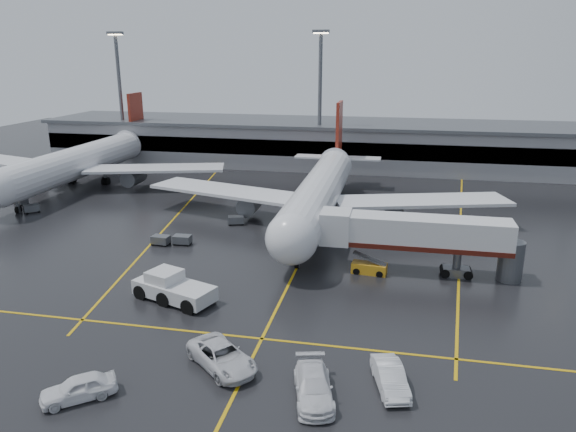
# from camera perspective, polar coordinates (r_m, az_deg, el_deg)

# --- Properties ---
(ground) EXTENTS (220.00, 220.00, 0.00)m
(ground) POSITION_cam_1_polar(r_m,az_deg,el_deg) (62.82, 2.16, -3.08)
(ground) COLOR black
(ground) RESTS_ON ground
(apron_line_centre) EXTENTS (0.25, 90.00, 0.02)m
(apron_line_centre) POSITION_cam_1_polar(r_m,az_deg,el_deg) (62.81, 2.16, -3.07)
(apron_line_centre) COLOR gold
(apron_line_centre) RESTS_ON ground
(apron_line_stop) EXTENTS (60.00, 0.25, 0.02)m
(apron_line_stop) POSITION_cam_1_polar(r_m,az_deg,el_deg) (43.18, -2.79, -12.85)
(apron_line_stop) COLOR gold
(apron_line_stop) RESTS_ON ground
(apron_line_left) EXTENTS (9.99, 69.35, 0.02)m
(apron_line_left) POSITION_cam_1_polar(r_m,az_deg,el_deg) (77.41, -11.35, 0.46)
(apron_line_left) COLOR gold
(apron_line_left) RESTS_ON ground
(apron_line_right) EXTENTS (7.57, 69.64, 0.02)m
(apron_line_right) POSITION_cam_1_polar(r_m,az_deg,el_deg) (72.06, 17.78, -1.26)
(apron_line_right) COLOR gold
(apron_line_right) RESTS_ON ground
(terminal) EXTENTS (122.00, 19.00, 8.60)m
(terminal) POSITION_cam_1_polar(r_m,az_deg,el_deg) (108.01, 6.42, 7.63)
(terminal) COLOR gray
(terminal) RESTS_ON ground
(light_mast_left) EXTENTS (3.00, 1.20, 25.45)m
(light_mast_left) POSITION_cam_1_polar(r_m,az_deg,el_deg) (114.37, -17.36, 12.62)
(light_mast_left) COLOR #595B60
(light_mast_left) RESTS_ON ground
(light_mast_mid) EXTENTS (3.00, 1.20, 25.45)m
(light_mast_mid) POSITION_cam_1_polar(r_m,az_deg,el_deg) (101.58, 3.41, 12.89)
(light_mast_mid) COLOR #595B60
(light_mast_mid) RESTS_ON ground
(main_airliner) EXTENTS (48.80, 45.60, 14.10)m
(main_airliner) POSITION_cam_1_polar(r_m,az_deg,el_deg) (70.77, 3.49, 2.75)
(main_airliner) COLOR silver
(main_airliner) RESTS_ON ground
(second_airliner) EXTENTS (48.80, 45.60, 14.10)m
(second_airliner) POSITION_cam_1_polar(r_m,az_deg,el_deg) (96.69, -20.97, 5.48)
(second_airliner) COLOR silver
(second_airliner) RESTS_ON ground
(jet_bridge) EXTENTS (19.90, 3.40, 6.05)m
(jet_bridge) POSITION_cam_1_polar(r_m,az_deg,el_deg) (55.18, 13.41, -2.08)
(jet_bridge) COLOR silver
(jet_bridge) RESTS_ON ground
(pushback_tractor) EXTENTS (8.21, 5.47, 2.73)m
(pushback_tractor) POSITION_cam_1_polar(r_m,az_deg,el_deg) (50.01, -12.13, -7.51)
(pushback_tractor) COLOR silver
(pushback_tractor) RESTS_ON ground
(belt_loader) EXTENTS (3.64, 1.99, 2.21)m
(belt_loader) POSITION_cam_1_polar(r_m,az_deg,el_deg) (55.36, 8.59, -5.47)
(belt_loader) COLOR orange
(belt_loader) RESTS_ON ground
(service_van_a) EXTENTS (6.53, 6.23, 1.72)m
(service_van_a) POSITION_cam_1_polar(r_m,az_deg,el_deg) (39.57, -7.01, -14.53)
(service_van_a) COLOR silver
(service_van_a) RESTS_ON ground
(service_van_b) EXTENTS (3.71, 6.22, 1.69)m
(service_van_b) POSITION_cam_1_polar(r_m,az_deg,el_deg) (36.37, 2.72, -17.55)
(service_van_b) COLOR white
(service_van_b) RESTS_ON ground
(service_van_c) EXTENTS (2.93, 5.19, 1.62)m
(service_van_c) POSITION_cam_1_polar(r_m,az_deg,el_deg) (37.85, 10.76, -16.41)
(service_van_c) COLOR white
(service_van_c) RESTS_ON ground
(service_van_d) EXTENTS (4.90, 4.40, 1.61)m
(service_van_d) POSITION_cam_1_polar(r_m,az_deg,el_deg) (38.67, -21.30, -16.59)
(service_van_d) COLOR white
(service_van_d) RESTS_ON ground
(baggage_cart_a) EXTENTS (2.04, 1.36, 1.12)m
(baggage_cart_a) POSITION_cam_1_polar(r_m,az_deg,el_deg) (63.95, -11.13, -2.44)
(baggage_cart_a) COLOR #595B60
(baggage_cart_a) RESTS_ON ground
(baggage_cart_b) EXTENTS (2.11, 1.47, 1.12)m
(baggage_cart_b) POSITION_cam_1_polar(r_m,az_deg,el_deg) (64.36, -13.31, -2.46)
(baggage_cart_b) COLOR #595B60
(baggage_cart_b) RESTS_ON ground
(baggage_cart_c) EXTENTS (2.30, 1.85, 1.12)m
(baggage_cart_c) POSITION_cam_1_polar(r_m,az_deg,el_deg) (70.42, -5.54, -0.40)
(baggage_cart_c) COLOR #595B60
(baggage_cart_c) RESTS_ON ground
(baggage_cart_d) EXTENTS (2.36, 2.01, 1.12)m
(baggage_cart_d) POSITION_cam_1_polar(r_m,az_deg,el_deg) (88.64, -26.44, 1.49)
(baggage_cart_d) COLOR #595B60
(baggage_cart_d) RESTS_ON ground
(baggage_cart_e) EXTENTS (2.33, 2.33, 1.12)m
(baggage_cart_e) POSITION_cam_1_polar(r_m,az_deg,el_deg) (83.50, -25.51, 0.76)
(baggage_cart_e) COLOR #595B60
(baggage_cart_e) RESTS_ON ground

